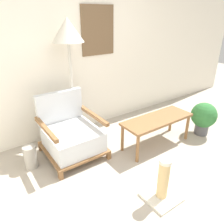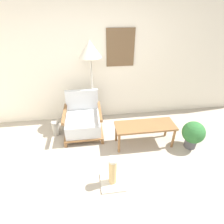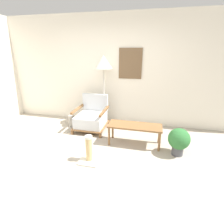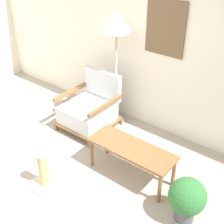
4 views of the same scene
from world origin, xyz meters
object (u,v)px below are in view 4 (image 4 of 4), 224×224
armchair (90,110)px  vase (66,106)px  scratching_post (44,174)px  floor_lamp (116,27)px  coffee_table (131,151)px  potted_plant (187,198)px

armchair → vase: (-0.56, 0.03, -0.15)m
scratching_post → vase: bearing=126.5°
armchair → floor_lamp: bearing=57.2°
armchair → coffee_table: bearing=-24.2°
armchair → coffee_table: armchair is taller
floor_lamp → vase: 1.60m
floor_lamp → potted_plant: (1.73, -1.05, -1.21)m
coffee_table → vase: coffee_table is taller
armchair → potted_plant: bearing=-19.7°
coffee_table → potted_plant: potted_plant is taller
floor_lamp → armchair: bearing=-122.8°
floor_lamp → coffee_table: floor_lamp is taller
scratching_post → floor_lamp: bearing=96.7°
floor_lamp → coffee_table: size_ratio=1.62×
coffee_table → potted_plant: bearing=-13.3°
armchair → scratching_post: armchair is taller
floor_lamp → potted_plant: floor_lamp is taller
vase → armchair: bearing=-2.9°
vase → scratching_post: size_ratio=0.60×
armchair → scratching_post: bearing=-72.1°
scratching_post → coffee_table: bearing=48.2°
floor_lamp → coffee_table: 1.67m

